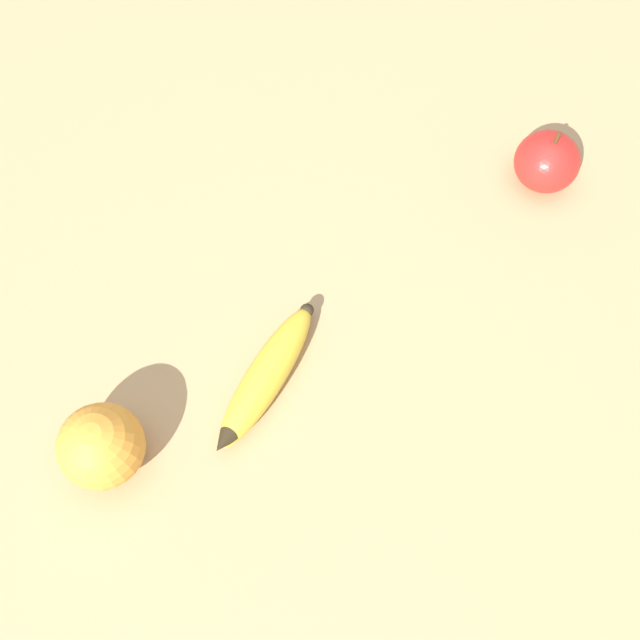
# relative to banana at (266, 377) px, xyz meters

# --- Properties ---
(ground_plane) EXTENTS (3.00, 3.00, 0.00)m
(ground_plane) POSITION_rel_banana_xyz_m (-0.11, 0.09, -0.02)
(ground_plane) COLOR tan
(banana) EXTENTS (0.17, 0.10, 0.04)m
(banana) POSITION_rel_banana_xyz_m (0.00, 0.00, 0.00)
(banana) COLOR gold
(banana) RESTS_ON ground_plane
(orange) EXTENTS (0.08, 0.08, 0.08)m
(orange) POSITION_rel_banana_xyz_m (0.09, -0.14, 0.02)
(orange) COLOR orange
(orange) RESTS_ON ground_plane
(apple) EXTENTS (0.07, 0.07, 0.08)m
(apple) POSITION_rel_banana_xyz_m (-0.28, 0.28, 0.01)
(apple) COLOR red
(apple) RESTS_ON ground_plane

